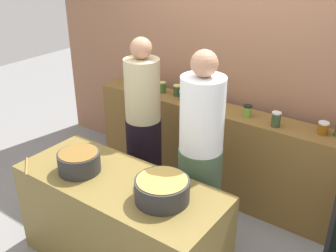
{
  "coord_description": "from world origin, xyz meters",
  "views": [
    {
      "loc": [
        1.8,
        -2.14,
        2.52
      ],
      "look_at": [
        0.0,
        0.35,
        1.05
      ],
      "focal_mm": 42.18,
      "sensor_mm": 36.0,
      "label": 1
    }
  ],
  "objects_px": {
    "cooking_pot_left": "(79,162)",
    "cooking_pot_center": "(162,190)",
    "preserve_jar_2": "(163,87)",
    "preserve_jar_8": "(323,128)",
    "preserve_jar_1": "(152,86)",
    "cook_with_tongs": "(144,135)",
    "preserve_jar_0": "(136,84)",
    "preserve_jar_3": "(177,90)",
    "preserve_jar_7": "(276,119)",
    "preserve_jar_5": "(196,94)",
    "wooden_spoon": "(27,166)",
    "preserve_jar_6": "(247,111)",
    "cook_in_cap": "(200,167)",
    "preserve_jar_4": "(183,96)"
  },
  "relations": [
    {
      "from": "preserve_jar_7",
      "to": "preserve_jar_8",
      "type": "bearing_deg",
      "value": 13.16
    },
    {
      "from": "preserve_jar_0",
      "to": "preserve_jar_6",
      "type": "bearing_deg",
      "value": 2.0
    },
    {
      "from": "preserve_jar_2",
      "to": "preserve_jar_8",
      "type": "xyz_separation_m",
      "value": [
        1.73,
        -0.01,
        -0.0
      ]
    },
    {
      "from": "preserve_jar_0",
      "to": "preserve_jar_5",
      "type": "height_order",
      "value": "preserve_jar_0"
    },
    {
      "from": "preserve_jar_4",
      "to": "preserve_jar_5",
      "type": "xyz_separation_m",
      "value": [
        0.1,
        0.1,
        0.01
      ]
    },
    {
      "from": "preserve_jar_4",
      "to": "preserve_jar_8",
      "type": "relative_size",
      "value": 0.93
    },
    {
      "from": "preserve_jar_7",
      "to": "preserve_jar_3",
      "type": "bearing_deg",
      "value": 174.55
    },
    {
      "from": "preserve_jar_3",
      "to": "preserve_jar_0",
      "type": "bearing_deg",
      "value": -167.51
    },
    {
      "from": "cooking_pot_left",
      "to": "cooking_pot_center",
      "type": "bearing_deg",
      "value": 5.52
    },
    {
      "from": "cooking_pot_center",
      "to": "preserve_jar_6",
      "type": "bearing_deg",
      "value": 90.58
    },
    {
      "from": "preserve_jar_4",
      "to": "cook_in_cap",
      "type": "distance_m",
      "value": 1.1
    },
    {
      "from": "preserve_jar_3",
      "to": "preserve_jar_7",
      "type": "height_order",
      "value": "preserve_jar_7"
    },
    {
      "from": "preserve_jar_2",
      "to": "preserve_jar_6",
      "type": "bearing_deg",
      "value": -2.8
    },
    {
      "from": "preserve_jar_6",
      "to": "preserve_jar_8",
      "type": "xyz_separation_m",
      "value": [
        0.69,
        0.04,
        -0.0
      ]
    },
    {
      "from": "preserve_jar_1",
      "to": "cook_with_tongs",
      "type": "distance_m",
      "value": 0.73
    },
    {
      "from": "preserve_jar_0",
      "to": "preserve_jar_7",
      "type": "xyz_separation_m",
      "value": [
        1.64,
        -0.0,
        0.0
      ]
    },
    {
      "from": "preserve_jar_5",
      "to": "wooden_spoon",
      "type": "relative_size",
      "value": 0.46
    },
    {
      "from": "cook_with_tongs",
      "to": "cooking_pot_left",
      "type": "bearing_deg",
      "value": -87.13
    },
    {
      "from": "preserve_jar_0",
      "to": "preserve_jar_6",
      "type": "xyz_separation_m",
      "value": [
        1.34,
        0.05,
        -0.01
      ]
    },
    {
      "from": "preserve_jar_1",
      "to": "cook_in_cap",
      "type": "xyz_separation_m",
      "value": [
        1.13,
        -0.81,
        -0.23
      ]
    },
    {
      "from": "preserve_jar_0",
      "to": "preserve_jar_2",
      "type": "xyz_separation_m",
      "value": [
        0.3,
        0.1,
        -0.01
      ]
    },
    {
      "from": "preserve_jar_1",
      "to": "cooking_pot_left",
      "type": "height_order",
      "value": "preserve_jar_1"
    },
    {
      "from": "preserve_jar_8",
      "to": "wooden_spoon",
      "type": "height_order",
      "value": "preserve_jar_8"
    },
    {
      "from": "preserve_jar_3",
      "to": "preserve_jar_5",
      "type": "relative_size",
      "value": 0.96
    },
    {
      "from": "preserve_jar_4",
      "to": "preserve_jar_7",
      "type": "height_order",
      "value": "preserve_jar_7"
    },
    {
      "from": "preserve_jar_3",
      "to": "preserve_jar_1",
      "type": "bearing_deg",
      "value": -166.87
    },
    {
      "from": "preserve_jar_1",
      "to": "preserve_jar_4",
      "type": "bearing_deg",
      "value": -0.97
    },
    {
      "from": "preserve_jar_5",
      "to": "cooking_pot_left",
      "type": "distance_m",
      "value": 1.54
    },
    {
      "from": "preserve_jar_3",
      "to": "preserve_jar_4",
      "type": "distance_m",
      "value": 0.14
    },
    {
      "from": "preserve_jar_3",
      "to": "wooden_spoon",
      "type": "distance_m",
      "value": 1.76
    },
    {
      "from": "preserve_jar_3",
      "to": "preserve_jar_5",
      "type": "height_order",
      "value": "preserve_jar_5"
    },
    {
      "from": "preserve_jar_0",
      "to": "cooking_pot_left",
      "type": "height_order",
      "value": "preserve_jar_0"
    },
    {
      "from": "preserve_jar_1",
      "to": "preserve_jar_2",
      "type": "distance_m",
      "value": 0.12
    },
    {
      "from": "preserve_jar_2",
      "to": "preserve_jar_5",
      "type": "height_order",
      "value": "preserve_jar_5"
    },
    {
      "from": "preserve_jar_6",
      "to": "wooden_spoon",
      "type": "xyz_separation_m",
      "value": [
        -1.14,
        -1.67,
        -0.19
      ]
    },
    {
      "from": "preserve_jar_1",
      "to": "cook_with_tongs",
      "type": "xyz_separation_m",
      "value": [
        0.35,
        -0.59,
        -0.25
      ]
    },
    {
      "from": "preserve_jar_1",
      "to": "preserve_jar_3",
      "type": "distance_m",
      "value": 0.3
    },
    {
      "from": "preserve_jar_0",
      "to": "cook_with_tongs",
      "type": "height_order",
      "value": "cook_with_tongs"
    },
    {
      "from": "preserve_jar_3",
      "to": "cook_in_cap",
      "type": "xyz_separation_m",
      "value": [
        0.84,
        -0.88,
        -0.22
      ]
    },
    {
      "from": "preserve_jar_4",
      "to": "preserve_jar_2",
      "type": "bearing_deg",
      "value": 168.37
    },
    {
      "from": "preserve_jar_1",
      "to": "cooking_pot_left",
      "type": "bearing_deg",
      "value": -74.79
    },
    {
      "from": "preserve_jar_1",
      "to": "preserve_jar_7",
      "type": "distance_m",
      "value": 1.44
    },
    {
      "from": "preserve_jar_3",
      "to": "cooking_pot_left",
      "type": "bearing_deg",
      "value": -86.19
    },
    {
      "from": "preserve_jar_2",
      "to": "wooden_spoon",
      "type": "relative_size",
      "value": 0.44
    },
    {
      "from": "preserve_jar_6",
      "to": "cook_with_tongs",
      "type": "height_order",
      "value": "cook_with_tongs"
    },
    {
      "from": "preserve_jar_8",
      "to": "cook_with_tongs",
      "type": "xyz_separation_m",
      "value": [
        -1.48,
        -0.63,
        -0.24
      ]
    },
    {
      "from": "preserve_jar_1",
      "to": "cooking_pot_center",
      "type": "distance_m",
      "value": 1.79
    },
    {
      "from": "preserve_jar_4",
      "to": "preserve_jar_3",
      "type": "bearing_deg",
      "value": 148.33
    },
    {
      "from": "preserve_jar_0",
      "to": "wooden_spoon",
      "type": "distance_m",
      "value": 1.64
    },
    {
      "from": "cook_in_cap",
      "to": "preserve_jar_7",
      "type": "bearing_deg",
      "value": 67.74
    }
  ]
}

